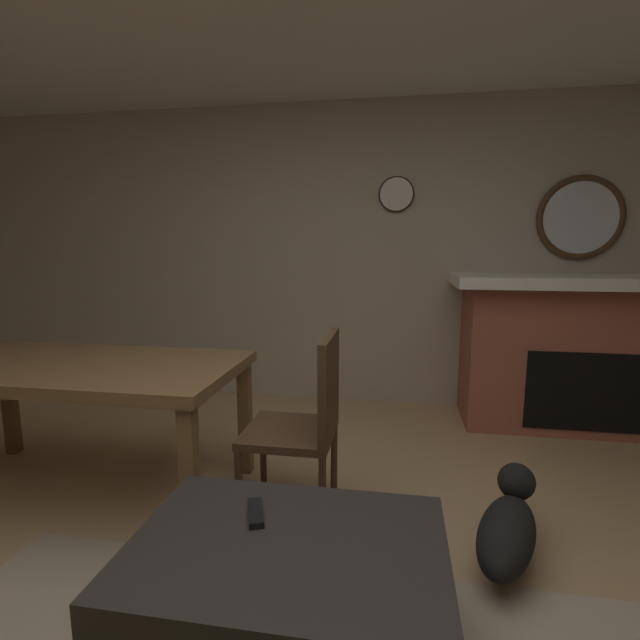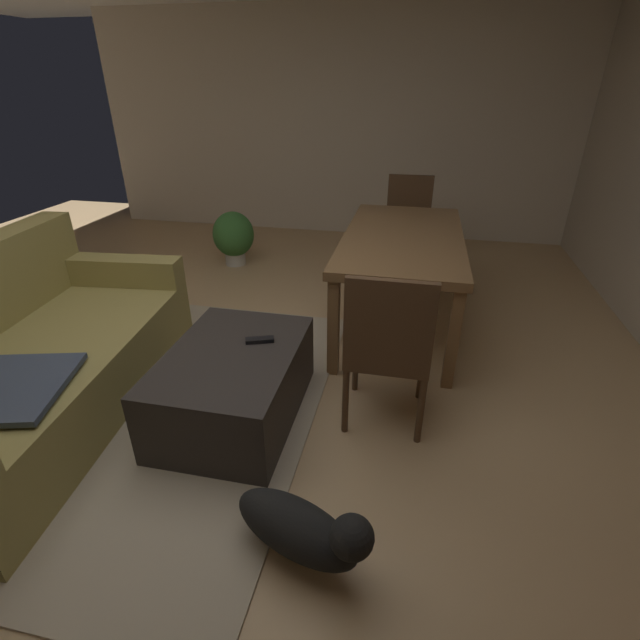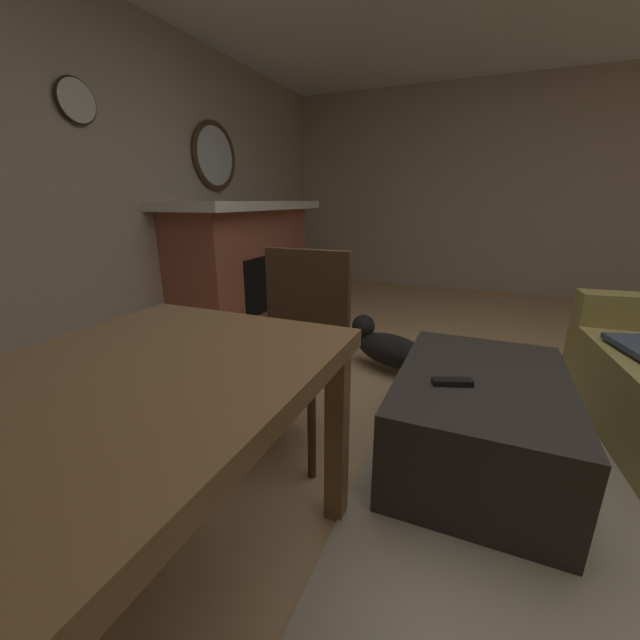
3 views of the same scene
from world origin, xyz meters
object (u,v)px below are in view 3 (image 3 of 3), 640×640
object	(u,v)px
ottoman_coffee_table	(477,419)
dining_chair_west	(298,336)
tv_remote	(452,382)
round_wall_mirror	(215,156)
dining_table	(2,476)
small_dog	(388,347)
fireplace	(245,258)
wall_clock	(76,101)

from	to	relation	value
ottoman_coffee_table	dining_chair_west	bearing A→B (deg)	-83.33
tv_remote	dining_chair_west	size ratio (longest dim) A/B	0.17
tv_remote	round_wall_mirror	bearing A→B (deg)	-146.48
round_wall_mirror	dining_table	bearing A→B (deg)	30.13
small_dog	tv_remote	bearing A→B (deg)	26.90
round_wall_mirror	tv_remote	world-z (taller)	round_wall_mirror
ottoman_coffee_table	dining_chair_west	world-z (taller)	dining_chair_west
small_dog	fireplace	bearing A→B (deg)	-117.20
fireplace	small_dog	xyz separation A→B (m)	(0.89, 1.73, -0.40)
small_dog	wall_clock	distance (m)	2.61
round_wall_mirror	dining_table	xyz separation A→B (m)	(3.05, 1.77, -0.90)
dining_table	dining_chair_west	world-z (taller)	dining_chair_west
tv_remote	dining_table	distance (m)	1.43
fireplace	dining_chair_west	bearing A→B (deg)	39.58
dining_table	small_dog	world-z (taller)	dining_table
fireplace	ottoman_coffee_table	size ratio (longest dim) A/B	1.93
fireplace	tv_remote	size ratio (longest dim) A/B	12.07
tv_remote	small_dog	bearing A→B (deg)	-173.18
fireplace	wall_clock	xyz separation A→B (m)	(1.40, -0.29, 1.19)
dining_table	round_wall_mirror	bearing A→B (deg)	-149.87
round_wall_mirror	dining_chair_west	size ratio (longest dim) A/B	0.69
tv_remote	dining_chair_west	distance (m)	0.73
small_dog	wall_clock	xyz separation A→B (m)	(0.52, -2.01, 1.59)
fireplace	tv_remote	distance (m)	2.88
small_dog	dining_table	bearing A→B (deg)	-6.30
dining_chair_west	wall_clock	xyz separation A→B (m)	(-0.39, -1.77, 1.24)
fireplace	wall_clock	world-z (taller)	wall_clock
ottoman_coffee_table	wall_clock	size ratio (longest dim) A/B	3.48
dining_table	wall_clock	size ratio (longest dim) A/B	6.00
small_dog	wall_clock	size ratio (longest dim) A/B	2.16
dining_chair_west	small_dog	distance (m)	1.00
dining_table	tv_remote	bearing A→B (deg)	149.25
fireplace	wall_clock	distance (m)	1.86
dining_table	fireplace	bearing A→B (deg)	-154.04
dining_table	wall_clock	distance (m)	2.66
fireplace	round_wall_mirror	xyz separation A→B (m)	(-0.00, -0.29, 0.99)
round_wall_mirror	tv_remote	xyz separation A→B (m)	(1.84, 2.49, -1.12)
dining_chair_west	wall_clock	size ratio (longest dim) A/B	3.24
dining_chair_west	round_wall_mirror	bearing A→B (deg)	-135.42
dining_table	wall_clock	world-z (taller)	wall_clock
round_wall_mirror	wall_clock	world-z (taller)	wall_clock
dining_table	ottoman_coffee_table	bearing A→B (deg)	148.15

